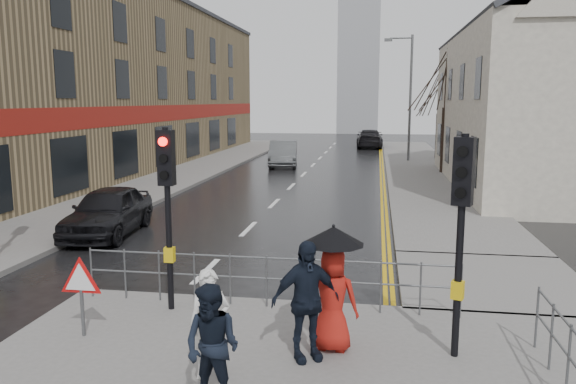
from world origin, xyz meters
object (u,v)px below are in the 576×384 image
(pedestrian_a, at_px, (210,324))
(car_parked, at_px, (108,211))
(pedestrian_with_umbrella, at_px, (333,282))
(car_mid, at_px, (283,154))
(pedestrian_b, at_px, (212,347))
(pedestrian_d, at_px, (305,301))

(pedestrian_a, distance_m, car_parked, 10.08)
(pedestrian_with_umbrella, distance_m, car_mid, 26.30)
(pedestrian_b, relative_size, car_mid, 0.34)
(pedestrian_d, bearing_deg, car_mid, 71.06)
(pedestrian_d, xyz_separation_m, car_parked, (-6.95, 7.55, -0.33))
(pedestrian_with_umbrella, bearing_deg, pedestrian_b, -125.80)
(pedestrian_a, relative_size, car_mid, 0.33)
(pedestrian_a, relative_size, pedestrian_b, 0.97)
(pedestrian_a, distance_m, pedestrian_b, 0.79)
(pedestrian_b, distance_m, car_parked, 10.85)
(pedestrian_b, bearing_deg, pedestrian_with_umbrella, 71.15)
(pedestrian_with_umbrella, bearing_deg, car_mid, 101.16)
(pedestrian_a, xyz_separation_m, car_parked, (-5.70, 8.32, -0.19))
(car_mid, bearing_deg, pedestrian_with_umbrella, -86.27)
(pedestrian_a, xyz_separation_m, car_mid, (-3.46, 26.95, -0.14))
(pedestrian_b, xyz_separation_m, car_parked, (-5.96, 9.06, -0.21))
(pedestrian_d, distance_m, car_parked, 10.27)
(pedestrian_a, height_order, car_parked, pedestrian_a)
(pedestrian_with_umbrella, xyz_separation_m, car_mid, (-5.09, 25.80, -0.46))
(pedestrian_a, height_order, car_mid, pedestrian_a)
(car_parked, bearing_deg, pedestrian_with_umbrella, -49.55)
(pedestrian_b, height_order, pedestrian_d, pedestrian_d)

